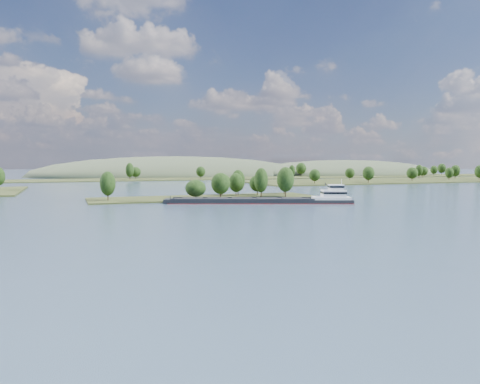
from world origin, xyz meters
name	(u,v)px	position (x,y,z in m)	size (l,w,h in m)	color
ground	(258,212)	(0.00, 120.00, 0.00)	(1800.00, 1800.00, 0.00)	#35495C
tree_island	(223,189)	(7.67, 178.78, 4.05)	(100.00, 33.91, 14.55)	#2B3317
right_bank	(427,179)	(231.45, 299.52, 1.02)	(320.00, 90.00, 14.10)	#2B3317
back_shoreline	(147,179)	(10.24, 399.90, 0.79)	(900.00, 60.00, 15.75)	#2B3317
hill_east	(344,175)	(260.00, 470.00, 0.00)	(260.00, 140.00, 36.00)	#3D4932
hill_west	(177,176)	(60.00, 500.00, 0.00)	(320.00, 160.00, 44.00)	#3D4932
cargo_barge	(272,200)	(18.08, 148.95, 1.25)	(72.08, 33.40, 9.95)	black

